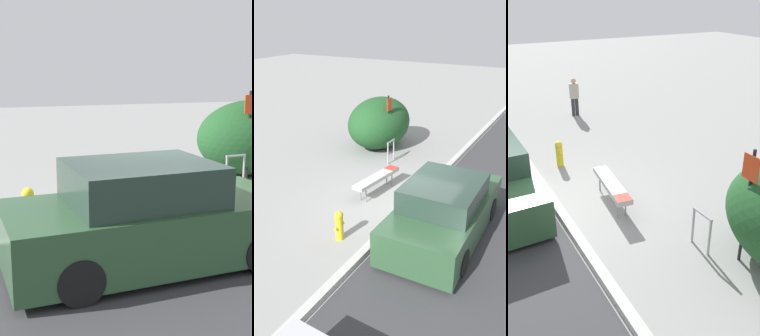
{
  "view_description": "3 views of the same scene",
  "coord_description": "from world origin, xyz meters",
  "views": [
    {
      "loc": [
        -3.28,
        -7.21,
        2.77
      ],
      "look_at": [
        0.06,
        1.6,
        0.81
      ],
      "focal_mm": 50.0,
      "sensor_mm": 36.0,
      "label": 1
    },
    {
      "loc": [
        -8.43,
        -3.77,
        5.19
      ],
      "look_at": [
        0.36,
        1.06,
        0.94
      ],
      "focal_mm": 40.0,
      "sensor_mm": 36.0,
      "label": 2
    },
    {
      "loc": [
        7.77,
        -2.0,
        4.72
      ],
      "look_at": [
        0.84,
        1.74,
        0.94
      ],
      "focal_mm": 40.0,
      "sensor_mm": 36.0,
      "label": 3
    }
  ],
  "objects": [
    {
      "name": "ground_plane",
      "position": [
        0.0,
        0.0,
        0.0
      ],
      "size": [
        60.0,
        60.0,
        0.0
      ],
      "primitive_type": "plane",
      "color": "gray"
    },
    {
      "name": "curb",
      "position": [
        0.0,
        0.0,
        0.07
      ],
      "size": [
        60.0,
        0.2,
        0.13
      ],
      "color": "#B7B7B2",
      "rests_on": "ground_plane"
    },
    {
      "name": "bench",
      "position": [
        0.58,
        1.28,
        0.49
      ],
      "size": [
        1.97,
        0.58,
        0.56
      ],
      "rotation": [
        0.0,
        0.0,
        -0.12
      ],
      "color": "gray",
      "rests_on": "ground_plane"
    },
    {
      "name": "bike_rack",
      "position": [
        3.03,
        2.07,
        0.5
      ],
      "size": [
        0.55,
        0.07,
        0.83
      ],
      "rotation": [
        0.0,
        0.0,
        0.03
      ],
      "color": "#99999E",
      "rests_on": "ground_plane"
    },
    {
      "name": "sign_post",
      "position": [
        3.68,
        2.5,
        1.38
      ],
      "size": [
        0.36,
        0.08,
        2.3
      ],
      "color": "black",
      "rests_on": "ground_plane"
    },
    {
      "name": "fire_hydrant",
      "position": [
        -2.08,
        0.85,
        0.41
      ],
      "size": [
        0.36,
        0.22,
        0.77
      ],
      "color": "gold",
      "rests_on": "ground_plane"
    },
    {
      "name": "shrub_hedge",
      "position": [
        4.31,
        3.25,
        1.01
      ],
      "size": [
        3.12,
        2.25,
        2.03
      ],
      "color": "#1E4C23",
      "rests_on": "ground_plane"
    },
    {
      "name": "parked_car_near",
      "position": [
        -0.69,
        -1.31,
        0.68
      ],
      "size": [
        4.24,
        1.9,
        1.52
      ],
      "rotation": [
        0.0,
        0.0,
        0.01
      ],
      "color": "black",
      "rests_on": "ground_plane"
    }
  ]
}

